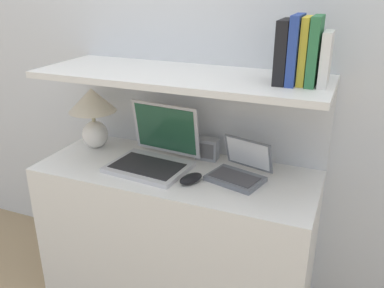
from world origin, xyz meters
TOP-DOWN VIEW (x-y plane):
  - wall_back at (0.00, 0.57)m, footprint 6.00×0.05m
  - desk at (0.00, 0.25)m, footprint 1.26×0.50m
  - back_riser at (0.00, 0.52)m, footprint 1.26×0.04m
  - shelf at (0.00, 0.32)m, footprint 1.26×0.45m
  - table_lamp at (-0.49, 0.34)m, footprint 0.24×0.24m
  - laptop_large at (-0.11, 0.27)m, footprint 0.37×0.34m
  - laptop_small at (0.29, 0.29)m, footprint 0.27×0.26m
  - computer_mouse at (0.11, 0.17)m, footprint 0.10×0.13m
  - router_box at (0.09, 0.43)m, footprint 0.10×0.06m
  - book_white at (0.58, 0.32)m, footprint 0.03×0.13m
  - book_green at (0.54, 0.32)m, footprint 0.03×0.15m
  - book_yellow at (0.51, 0.32)m, footprint 0.03×0.13m
  - book_blue at (0.47, 0.32)m, footprint 0.03×0.17m
  - book_black at (0.43, 0.32)m, footprint 0.04×0.17m

SIDE VIEW (x-z plane):
  - desk at x=0.00m, z-range 0.00..0.71m
  - back_riser at x=0.00m, z-range 0.00..1.11m
  - computer_mouse at x=0.11m, z-range 0.71..0.75m
  - laptop_small at x=0.29m, z-range 0.67..0.83m
  - router_box at x=0.09m, z-range 0.71..0.81m
  - laptop_large at x=-0.11m, z-range 0.63..0.90m
  - table_lamp at x=-0.49m, z-range 0.76..1.07m
  - shelf at x=0.00m, z-range 1.11..1.14m
  - wall_back at x=0.00m, z-range 0.00..2.40m
  - book_white at x=0.58m, z-range 1.14..1.34m
  - book_black at x=0.43m, z-range 1.14..1.37m
  - book_yellow at x=0.51m, z-range 1.14..1.39m
  - book_green at x=0.54m, z-range 1.14..1.39m
  - book_blue at x=0.47m, z-range 1.14..1.39m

